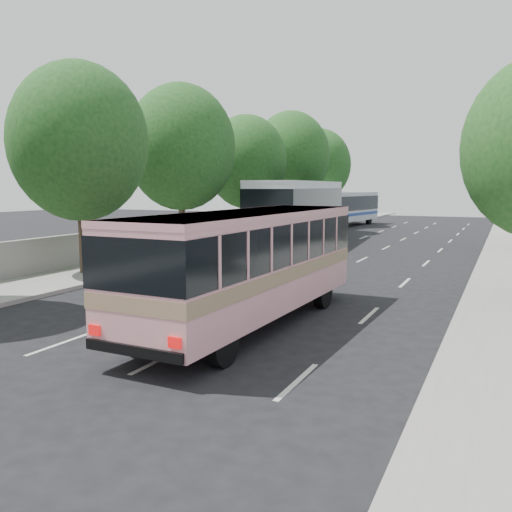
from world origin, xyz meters
The scene contains 14 objects.
ground centered at (0.00, 0.00, 0.00)m, with size 120.00×120.00×0.00m, color black.
sidewalk_left centered at (-8.50, 20.00, 0.07)m, with size 4.00×90.00×0.15m, color #9E998E.
low_wall centered at (-10.30, 20.00, 0.90)m, with size 0.30×90.00×1.50m, color #9E998E.
tree_left_b centered at (-8.42, 5.94, 5.82)m, with size 5.70×5.70×8.88m.
tree_left_c centered at (-8.62, 13.94, 6.12)m, with size 6.00×6.00×9.35m.
tree_left_d centered at (-8.52, 21.94, 5.63)m, with size 5.52×5.52×8.60m.
tree_left_e centered at (-8.42, 29.94, 6.43)m, with size 6.30×6.30×9.82m.
tree_left_f centered at (-8.62, 37.94, 6.00)m, with size 5.88×5.88×9.16m.
pink_bus centered at (1.48, 1.50, 1.94)m, with size 2.77×9.82×3.11m.
pink_taxi centered at (-1.18, 3.00, 0.84)m, with size 1.99×4.95×1.69m, color #E9147D.
white_pickup centered at (-2.30, 10.37, 0.87)m, with size 2.43×5.97×1.73m, color white.
tour_coach_front centered at (-4.50, 21.36, 2.47)m, with size 4.30×13.92×4.10m.
tour_coach_rear centered at (-6.30, 38.96, 1.93)m, with size 3.79×10.94×3.21m.
taxi_roof_sign centered at (-1.18, 3.00, 1.78)m, with size 0.55×0.18×0.18m, color silver.
Camera 1 is at (7.76, -11.55, 3.79)m, focal length 38.00 mm.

